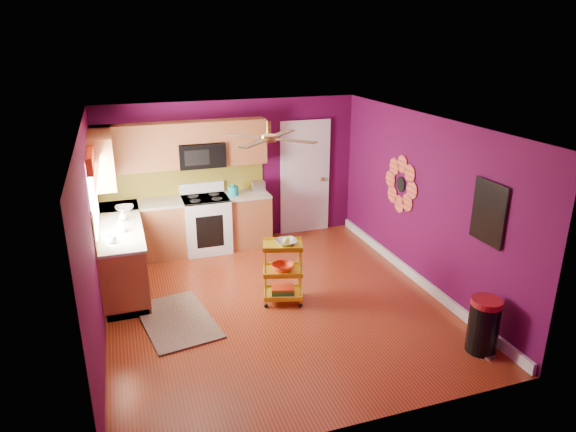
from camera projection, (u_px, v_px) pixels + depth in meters
name	position (u px, v px, depth m)	size (l,w,h in m)	color
ground	(275.00, 303.00, 7.15)	(5.00, 5.00, 0.00)	maroon
room_envelope	(276.00, 191.00, 6.61)	(4.54, 5.04, 2.52)	#50093A
lower_cabinets	(161.00, 239.00, 8.22)	(2.81, 2.31, 0.94)	brown
electric_range	(206.00, 223.00, 8.76)	(0.76, 0.66, 1.13)	white
upper_cabinetry	(158.00, 150.00, 8.11)	(2.80, 2.30, 1.26)	brown
left_window	(92.00, 177.00, 6.84)	(0.08, 1.35, 1.08)	white
panel_door	(305.00, 179.00, 9.41)	(0.95, 0.11, 2.15)	white
right_wall_art	(436.00, 196.00, 7.03)	(0.04, 2.74, 1.04)	black
ceiling_fan	(269.00, 137.00, 6.56)	(1.01, 1.01, 0.26)	#BF8C3F
shag_rug	(177.00, 320.00, 6.70)	(0.84, 1.37, 0.02)	black
rolling_cart	(283.00, 269.00, 7.02)	(0.62, 0.52, 0.96)	gold
trash_can	(484.00, 325.00, 5.97)	(0.45, 0.45, 0.68)	black
teal_kettle	(233.00, 191.00, 8.70)	(0.18, 0.18, 0.21)	teal
toaster	(258.00, 186.00, 8.92)	(0.22, 0.15, 0.18)	beige
soap_bottle_a	(121.00, 225.00, 7.10)	(0.09, 0.10, 0.21)	#EA3F72
soap_bottle_b	(123.00, 215.00, 7.55)	(0.12, 0.12, 0.15)	white
counter_dish	(124.00, 208.00, 7.99)	(0.28, 0.28, 0.07)	white
counter_cup	(111.00, 239.00, 6.74)	(0.13, 0.13, 0.10)	white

